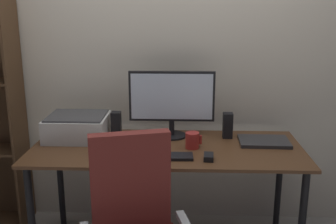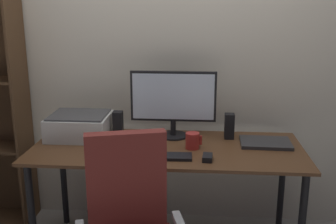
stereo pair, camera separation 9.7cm
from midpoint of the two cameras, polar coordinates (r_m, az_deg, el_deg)
The scene contains 11 objects.
back_wall at distance 2.94m, azimuth 1.66°, elevation 8.90°, with size 6.40×0.10×2.60m, color beige.
desk at distance 2.59m, azimuth 0.97°, elevation -6.60°, with size 1.71×0.70×0.74m.
monitor at distance 2.68m, azimuth 1.79°, elevation 1.74°, with size 0.57×0.20×0.45m.
keyboard at distance 2.38m, azimuth 1.06°, elevation -6.31°, with size 0.29×0.11×0.02m, color black.
mouse at distance 2.36m, azimuth 6.79°, elevation -6.42°, with size 0.06×0.10×0.03m, color black.
coffee_mug at distance 2.52m, azimuth 4.61°, elevation -4.07°, with size 0.10×0.09×0.10m.
laptop at distance 2.69m, azimuth 14.63°, elevation -4.23°, with size 0.32×0.23×0.02m, color #2D2D30.
speaker_left at distance 2.76m, azimuth -6.08°, elevation -1.64°, with size 0.06×0.07×0.17m, color black.
speaker_right at distance 2.73m, azimuth 9.68°, elevation -1.99°, with size 0.06×0.07×0.17m, color black.
printer at distance 2.78m, azimuth -11.40°, elevation -1.89°, with size 0.40×0.34×0.16m.
paper_sheet at distance 2.41m, azimuth -5.45°, elevation -6.29°, with size 0.21×0.30×0.00m, color white.
Camera 2 is at (0.19, -2.40, 1.62)m, focal length 43.10 mm.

